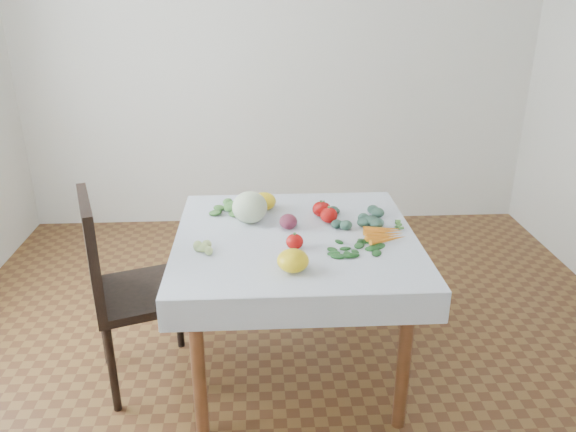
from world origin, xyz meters
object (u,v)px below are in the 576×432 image
chair (121,280)px  heirloom_back (264,201)px  carrot_bunch (385,234)px  table (296,255)px  cabbage (250,207)px

chair → heirloom_back: chair is taller
heirloom_back → carrot_bunch: heirloom_back is taller
heirloom_back → carrot_bunch: (0.56, -0.38, -0.03)m
table → cabbage: (-0.22, 0.17, 0.18)m
table → carrot_bunch: bearing=-6.4°
carrot_bunch → table: bearing=173.6°
chair → heirloom_back: (0.68, 0.39, 0.23)m
cabbage → carrot_bunch: size_ratio=0.92×
chair → cabbage: 0.70m
chair → heirloom_back: 0.81m
cabbage → heirloom_back: 0.18m
table → heirloom_back: 0.39m
table → heirloom_back: size_ratio=7.74×
table → chair: size_ratio=1.01×
chair → cabbage: chair is taller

